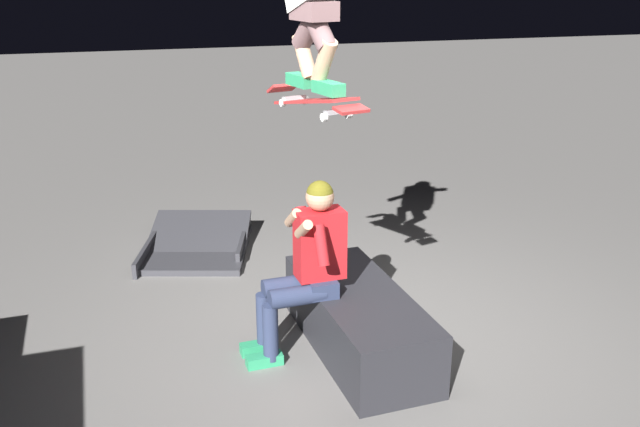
{
  "coord_description": "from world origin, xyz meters",
  "views": [
    {
      "loc": [
        -4.43,
        1.69,
        2.7
      ],
      "look_at": [
        -0.0,
        0.41,
        1.06
      ],
      "focal_mm": 39.59,
      "sensor_mm": 36.0,
      "label": 1
    }
  ],
  "objects": [
    {
      "name": "ground_plane",
      "position": [
        0.0,
        0.0,
        0.0
      ],
      "size": [
        40.0,
        40.0,
        0.0
      ],
      "primitive_type": "plane",
      "color": "slate"
    },
    {
      "name": "skateboard",
      "position": [
        0.01,
        0.45,
        1.85
      ],
      "size": [
        1.04,
        0.44,
        0.16
      ],
      "color": "#B72D2D"
    },
    {
      "name": "ledge_box_main",
      "position": [
        -0.09,
        0.14,
        0.23
      ],
      "size": [
        1.64,
        0.72,
        0.46
      ],
      "primitive_type": "cube",
      "rotation": [
        0.0,
        0.0,
        0.05
      ],
      "color": "#28282D",
      "rests_on": "ground"
    },
    {
      "name": "kicker_ramp",
      "position": [
        2.14,
        1.06,
        0.05
      ],
      "size": [
        1.44,
        1.29,
        0.31
      ],
      "color": "#38383D",
      "rests_on": "ground"
    },
    {
      "name": "person_sitting_on_ledge",
      "position": [
        -0.01,
        0.51,
        0.72
      ],
      "size": [
        0.59,
        0.76,
        1.3
      ],
      "color": "#2D3856",
      "rests_on": "ground"
    }
  ]
}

